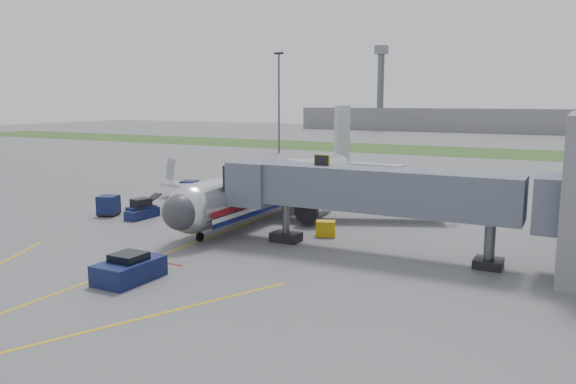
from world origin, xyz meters
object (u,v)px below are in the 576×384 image
at_px(pushback_tug, 129,269).
at_px(baggage_tug, 141,209).
at_px(ramp_worker, 242,203).
at_px(airliner, 281,185).
at_px(belt_loader, 143,213).

bearing_deg(pushback_tug, baggage_tug, 129.97).
bearing_deg(baggage_tug, ramp_worker, 41.30).
distance_m(pushback_tug, baggage_tug, 18.90).
bearing_deg(baggage_tug, airliner, 40.66).
relative_size(airliner, belt_loader, 8.60).
bearing_deg(airliner, ramp_worker, -140.92).
height_order(pushback_tug, belt_loader, belt_loader).
height_order(baggage_tug, ramp_worker, ramp_worker).
bearing_deg(baggage_tug, pushback_tug, -50.03).
distance_m(pushback_tug, ramp_worker, 21.32).
height_order(pushback_tug, ramp_worker, ramp_worker).
relative_size(baggage_tug, ramp_worker, 1.53).
height_order(pushback_tug, baggage_tug, baggage_tug).
relative_size(airliner, baggage_tug, 12.50).
bearing_deg(belt_loader, baggage_tug, 153.48).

